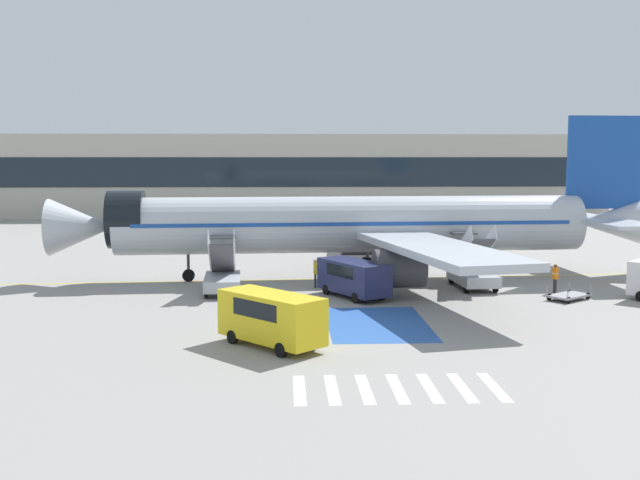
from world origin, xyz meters
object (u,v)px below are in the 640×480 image
(service_van_3, at_px, (271,315))
(terminal_building, at_px, (260,175))
(boarding_stairs_aft, at_px, (473,272))
(fuel_tanker, at_px, (393,222))
(boarding_stairs_forward, at_px, (222,277))
(service_van_2, at_px, (354,276))
(baggage_cart, at_px, (569,296))
(airliner, at_px, (362,225))
(ground_crew_0, at_px, (555,276))
(ground_crew_1, at_px, (315,271))

(service_van_3, xyz_separation_m, terminal_building, (-2.91, 76.63, 4.38))
(boarding_stairs_aft, distance_m, fuel_tanker, 30.07)
(boarding_stairs_forward, distance_m, boarding_stairs_aft, 16.11)
(service_van_3, bearing_deg, service_van_2, 25.32)
(fuel_tanker, height_order, baggage_cart, fuel_tanker)
(boarding_stairs_forward, xyz_separation_m, terminal_building, (0.37, 62.99, 4.80))
(boarding_stairs_aft, distance_m, service_van_2, 8.54)
(boarding_stairs_forward, xyz_separation_m, baggage_cart, (20.79, -3.41, -0.75))
(boarding_stairs_aft, distance_m, baggage_cart, 6.43)
(airliner, relative_size, baggage_cart, 14.25)
(boarding_stairs_aft, xyz_separation_m, baggage_cart, (4.70, -4.32, -0.77))
(service_van_2, bearing_deg, baggage_cart, 144.96)
(boarding_stairs_aft, distance_m, ground_crew_0, 5.12)
(fuel_tanker, xyz_separation_m, terminal_building, (-14.91, 32.03, 4.16))
(fuel_tanker, bearing_deg, boarding_stairs_forward, -113.17)
(baggage_cart, height_order, ground_crew_1, ground_crew_1)
(ground_crew_1, bearing_deg, service_van_3, -9.90)
(service_van_3, height_order, ground_crew_0, service_van_3)
(ground_crew_0, bearing_deg, terminal_building, -171.94)
(boarding_stairs_forward, xyz_separation_m, ground_crew_0, (20.78, -1.16, 0.05))
(service_van_3, height_order, baggage_cart, service_van_3)
(boarding_stairs_forward, relative_size, ground_crew_0, 2.91)
(boarding_stairs_forward, distance_m, ground_crew_1, 6.05)
(boarding_stairs_forward, bearing_deg, boarding_stairs_aft, -0.00)
(baggage_cart, height_order, terminal_building, terminal_building)
(boarding_stairs_forward, height_order, terminal_building, terminal_building)
(fuel_tanker, bearing_deg, ground_crew_0, -77.18)
(service_van_2, height_order, ground_crew_1, service_van_2)
(service_van_3, height_order, ground_crew_1, service_van_3)
(airliner, distance_m, ground_crew_1, 5.64)
(airliner, height_order, terminal_building, terminal_building)
(terminal_building, bearing_deg, baggage_cart, -72.90)
(service_van_2, bearing_deg, airliner, -128.71)
(boarding_stairs_aft, height_order, ground_crew_1, boarding_stairs_aft)
(service_van_2, relative_size, service_van_3, 1.06)
(airliner, height_order, baggage_cart, airliner)
(airliner, xyz_separation_m, service_van_2, (-1.24, -7.01, -2.45))
(fuel_tanker, xyz_separation_m, service_van_3, (-11.99, -44.59, -0.23))
(ground_crew_1, bearing_deg, airliner, 136.37)
(fuel_tanker, height_order, service_van_3, fuel_tanker)
(fuel_tanker, height_order, ground_crew_0, fuel_tanker)
(airliner, xyz_separation_m, terminal_building, (-8.93, 57.97, 2.04))
(boarding_stairs_forward, height_order, fuel_tanker, boarding_stairs_forward)
(airliner, distance_m, baggage_cart, 14.68)
(boarding_stairs_aft, height_order, ground_crew_0, boarding_stairs_aft)
(boarding_stairs_forward, relative_size, ground_crew_1, 2.84)
(fuel_tanker, relative_size, baggage_cart, 3.38)
(airliner, height_order, service_van_2, airliner)
(service_van_2, bearing_deg, boarding_stairs_aft, 171.15)
(fuel_tanker, relative_size, service_van_3, 1.94)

